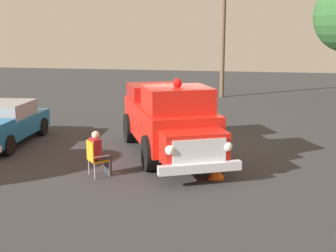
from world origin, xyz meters
name	(u,v)px	position (x,y,z in m)	size (l,w,h in m)	color
ground_plane	(183,149)	(0.00, 0.00, 0.00)	(60.00, 60.00, 0.00)	#333335
vintage_fire_truck	(170,119)	(0.77, -0.33, 1.20)	(6.31, 4.53, 2.59)	black
classic_hot_rod	(3,124)	(0.57, -6.39, 0.75)	(4.50, 2.24, 1.46)	black
lawn_chair_near_truck	(95,156)	(3.40, -1.93, 0.59)	(0.69, 0.69, 1.02)	#B7BABF
lawn_chair_by_car	(194,121)	(-2.03, 0.08, 0.59)	(0.61, 0.62, 1.02)	#B7BABF
spectator_seated	(99,152)	(3.31, -1.83, 0.70)	(0.63, 0.65, 1.29)	#383842
utility_pole	(223,37)	(-12.50, 0.34, 3.59)	(0.44, 1.69, 6.90)	brown
traffic_cone	(217,167)	(2.90, 1.39, 0.31)	(0.40, 0.40, 0.64)	orange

